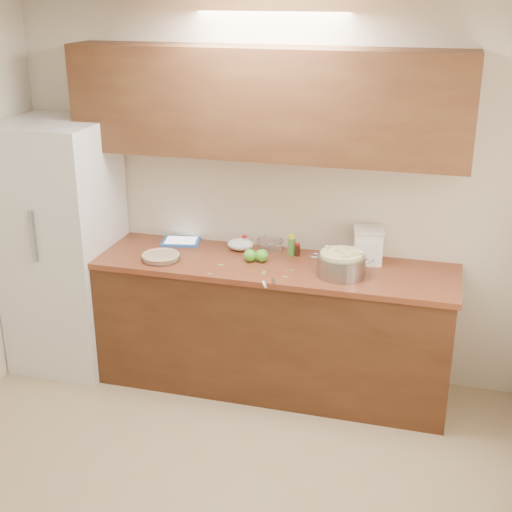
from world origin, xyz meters
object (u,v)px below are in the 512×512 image
(flour_canister, at_px, (368,245))
(pie, at_px, (161,257))
(tablet, at_px, (181,241))
(colander, at_px, (341,264))

(flour_canister, bearing_deg, pie, -166.27)
(pie, xyz_separation_m, tablet, (0.01, 0.36, -0.01))
(colander, xyz_separation_m, tablet, (-1.21, 0.30, -0.07))
(colander, xyz_separation_m, flour_canister, (0.13, 0.27, 0.05))
(flour_canister, bearing_deg, tablet, 178.89)
(pie, height_order, flour_canister, flour_canister)
(flour_canister, height_order, tablet, flour_canister)
(pie, bearing_deg, tablet, 88.62)
(pie, xyz_separation_m, colander, (1.21, 0.06, 0.05))
(colander, height_order, tablet, colander)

